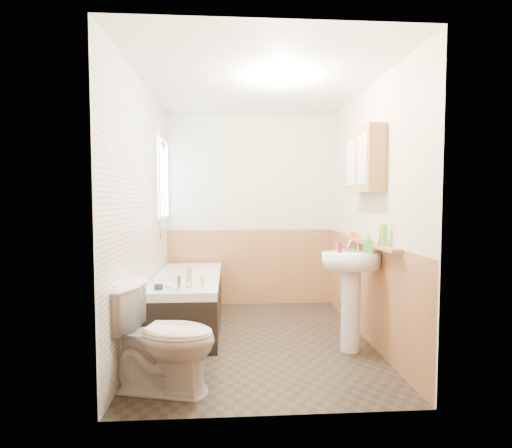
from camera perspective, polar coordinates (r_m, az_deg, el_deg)
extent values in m
plane|color=black|center=(4.14, 0.14, -16.23)|extent=(2.80, 2.80, 0.00)
plane|color=white|center=(4.05, 0.15, 19.29)|extent=(2.80, 2.80, 0.00)
cube|color=beige|center=(5.31, -0.91, 1.89)|extent=(2.20, 0.02, 2.50)
cube|color=beige|center=(2.50, 2.40, 0.15)|extent=(2.20, 0.02, 2.50)
cube|color=beige|center=(3.98, -16.01, 1.24)|extent=(0.02, 2.80, 2.50)
cube|color=beige|center=(4.13, 15.71, 1.32)|extent=(0.02, 2.80, 2.50)
cube|color=#B07848|center=(4.21, 15.26, -8.92)|extent=(0.01, 2.80, 1.00)
cube|color=#B07848|center=(2.67, 2.30, -16.12)|extent=(2.20, 0.01, 1.00)
cube|color=#B07848|center=(5.36, -0.89, -6.16)|extent=(2.20, 0.01, 1.00)
cube|color=white|center=(3.98, -15.70, 1.25)|extent=(0.01, 2.80, 2.50)
cube|color=white|center=(5.31, -8.81, 7.25)|extent=(0.75, 0.01, 1.50)
cube|color=white|center=(4.91, -13.22, 6.35)|extent=(0.03, 0.79, 0.99)
cube|color=white|center=(4.91, -13.09, 6.35)|extent=(0.01, 0.70, 0.90)
cube|color=white|center=(4.91, -13.07, 6.35)|extent=(0.01, 0.04, 0.90)
cube|color=black|center=(4.53, -9.71, -11.27)|extent=(0.70, 1.73, 0.49)
cube|color=white|center=(4.47, -9.75, -7.73)|extent=(0.70, 1.73, 0.08)
cube|color=white|center=(4.47, -9.75, -7.85)|extent=(0.56, 1.59, 0.04)
cylinder|color=silver|center=(3.70, -10.99, -8.33)|extent=(0.04, 0.04, 0.14)
sphere|color=silver|center=(3.72, -12.38, -8.76)|extent=(0.06, 0.06, 0.06)
sphere|color=silver|center=(3.70, -9.59, -8.80)|extent=(0.06, 0.06, 0.06)
cylinder|color=silver|center=(4.60, -13.66, 5.69)|extent=(0.02, 0.02, 1.28)
cylinder|color=silver|center=(4.61, -13.56, -1.62)|extent=(0.05, 0.05, 0.02)
cylinder|color=silver|center=(4.66, -13.76, 12.92)|extent=(0.05, 0.05, 0.02)
cylinder|color=silver|center=(4.63, -13.11, 10.99)|extent=(0.07, 0.09, 0.09)
imported|color=white|center=(3.09, -13.21, -15.53)|extent=(0.89, 0.64, 0.78)
cylinder|color=white|center=(3.86, 13.34, -12.01)|extent=(0.18, 0.18, 0.74)
ellipsoid|color=white|center=(3.76, 13.44, -5.02)|extent=(0.54, 0.43, 0.14)
cylinder|color=silver|center=(3.82, 11.52, -3.16)|extent=(0.03, 0.03, 0.08)
cylinder|color=silver|center=(3.87, 14.47, -3.10)|extent=(0.03, 0.03, 0.08)
cylinder|color=silver|center=(3.82, 13.10, -2.70)|extent=(0.02, 0.11, 0.09)
cube|color=#B07848|center=(3.94, 15.65, -2.55)|extent=(0.10, 1.35, 0.03)
cube|color=#B07848|center=(3.96, 15.30, 8.68)|extent=(0.16, 0.67, 0.60)
cube|color=silver|center=(3.78, 14.92, 8.94)|extent=(0.01, 0.26, 0.45)
cube|color=silver|center=(4.09, 13.45, 8.54)|extent=(0.01, 0.26, 0.45)
cylinder|color=#59C647|center=(3.56, 17.79, -1.50)|extent=(0.06, 0.06, 0.18)
cone|color=maroon|center=(3.62, 17.39, -1.31)|extent=(0.05, 0.05, 0.19)
cylinder|color=orange|center=(4.36, 13.67, -1.46)|extent=(0.08, 0.08, 0.04)
imported|color=#59C647|center=(3.72, 15.76, -3.39)|extent=(0.14, 0.19, 0.08)
cylinder|color=maroon|center=(3.68, 11.85, -3.32)|extent=(0.04, 0.04, 0.09)
cube|color=silver|center=(3.78, -9.53, -7.52)|extent=(0.06, 0.04, 0.21)
cylinder|color=navy|center=(3.82, -13.74, -8.71)|extent=(0.09, 0.09, 0.05)
cylinder|color=#59C647|center=(3.87, -7.64, -8.21)|extent=(0.03, 0.03, 0.08)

